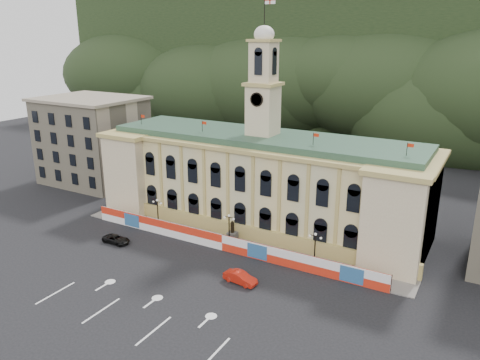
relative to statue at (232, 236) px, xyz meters
The scene contains 13 objects.
ground 18.04m from the statue, 90.00° to the right, with size 260.00×260.00×0.00m, color black.
lane_markings 23.03m from the statue, 90.00° to the right, with size 26.00×10.00×0.02m, color white, non-canonical shape.
hill_ridge 105.59m from the statue, 89.98° to the left, with size 230.00×80.00×64.00m.
city_hall 11.71m from the statue, 90.00° to the left, with size 56.20×17.60×37.10m.
side_building_left 45.63m from the statue, 163.26° to the left, with size 21.00×17.00×18.60m.
hoarding_fence 2.93m from the statue, 88.90° to the right, with size 50.00×0.44×2.50m.
pavement 1.13m from the statue, 90.00° to the right, with size 56.00×5.50×0.16m, color slate.
statue is the anchor object (origin of this frame).
lamp_left 14.16m from the statue, behind, with size 1.96×0.44×5.15m.
lamp_center 2.14m from the statue, 90.00° to the right, with size 1.96×0.44×5.15m.
lamp_right 14.16m from the statue, ahead, with size 1.96×0.44×5.15m.
red_sedan 12.46m from the statue, 54.74° to the right, with size 4.83×2.10×1.55m, color #AF190C.
black_suv 18.29m from the statue, 150.14° to the right, with size 4.61×2.20×1.27m, color black.
Camera 1 is at (34.33, -39.94, 31.55)m, focal length 35.00 mm.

